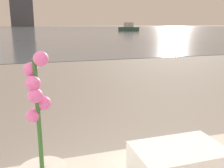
# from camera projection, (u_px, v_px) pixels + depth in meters

# --- Properties ---
(towel_stack) EXTENTS (0.29, 0.18, 0.12)m
(towel_stack) POSITION_uv_depth(u_px,v_px,m) (178.00, 164.00, 0.80)
(towel_stack) COLOR white
(towel_stack) RESTS_ON bathtub
(harbor_water) EXTENTS (180.00, 110.00, 0.01)m
(harbor_water) POSITION_uv_depth(u_px,v_px,m) (35.00, 29.00, 57.84)
(harbor_water) COLOR slate
(harbor_water) RESTS_ON ground_plane
(harbor_boat_2) EXTENTS (2.36, 3.51, 1.25)m
(harbor_boat_2) POSITION_uv_depth(u_px,v_px,m) (129.00, 28.00, 37.15)
(harbor_boat_2) COLOR #335647
(harbor_boat_2) RESTS_ON harbor_water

